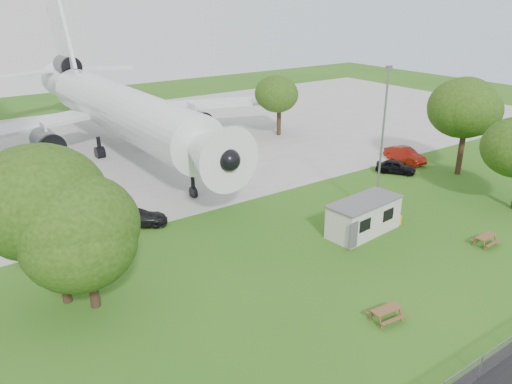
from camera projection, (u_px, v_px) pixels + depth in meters
ground at (361, 279)px, 31.95m from camera, size 160.00×160.00×0.00m
concrete_apron at (131, 144)px, 60.77m from camera, size 120.00×46.00×0.03m
airliner at (117, 107)px, 56.14m from camera, size 46.36×47.73×17.69m
site_cabin at (364, 216)px, 37.80m from camera, size 6.86×3.27×2.62m
picnic_west at (385, 320)px, 27.88m from camera, size 1.94×1.67×0.76m
picnic_east at (485, 245)px, 36.28m from camera, size 1.85×1.56×0.76m
fence at (502, 361)px, 24.75m from camera, size 58.00×0.04×1.30m
lamp_mast at (382, 146)px, 38.87m from camera, size 0.16×0.16×12.00m
tree_west_big at (53, 206)px, 27.38m from camera, size 8.34×8.34×10.31m
tree_west_small at (85, 229)px, 27.31m from camera, size 7.46×7.46×8.74m
tree_east_back at (468, 109)px, 48.33m from camera, size 6.92×6.92×10.19m
tree_far_apron at (279, 94)px, 62.96m from camera, size 5.90×5.90×8.34m
car_ne_hatch at (396, 167)px, 50.74m from camera, size 3.57×4.16×1.35m
car_ne_sedan at (405, 155)px, 54.06m from camera, size 2.07×4.96×1.59m
car_apron_van at (137, 218)px, 39.09m from camera, size 4.97×3.79×1.34m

